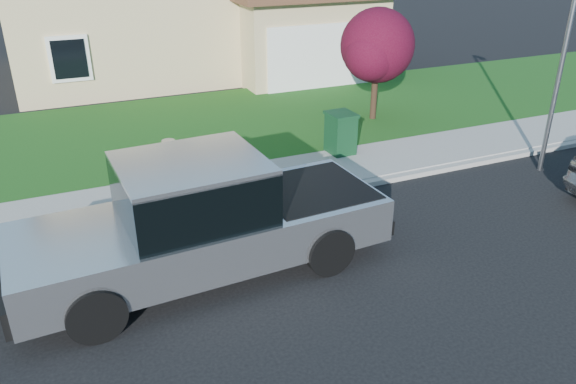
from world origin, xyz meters
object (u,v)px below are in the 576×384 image
object	(u,v)px
woman	(173,192)
ornamental_tree	(378,49)
street_lamp	(565,60)
trash_bin	(341,133)
pickup_truck	(203,221)

from	to	relation	value
woman	ornamental_tree	size ratio (longest dim) A/B	0.60
woman	street_lamp	world-z (taller)	street_lamp
ornamental_tree	trash_bin	distance (m)	3.67
trash_bin	woman	bearing A→B (deg)	-156.31
ornamental_tree	trash_bin	size ratio (longest dim) A/B	3.10
woman	ornamental_tree	world-z (taller)	ornamental_tree
trash_bin	ornamental_tree	bearing A→B (deg)	41.13
pickup_truck	trash_bin	distance (m)	6.08
woman	trash_bin	world-z (taller)	woman
ornamental_tree	pickup_truck	bearing A→B (deg)	-139.62
street_lamp	trash_bin	bearing A→B (deg)	138.31
trash_bin	pickup_truck	bearing A→B (deg)	-143.45
ornamental_tree	trash_bin	xyz separation A→B (m)	(-2.43, -2.29, -1.54)
ornamental_tree	trash_bin	world-z (taller)	ornamental_tree
pickup_truck	trash_bin	size ratio (longest dim) A/B	6.13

